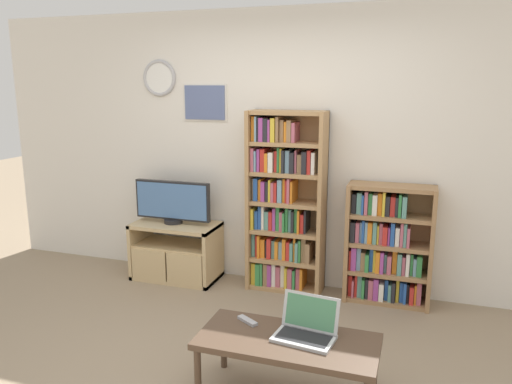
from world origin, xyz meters
name	(u,v)px	position (x,y,z in m)	size (l,w,h in m)	color
ground_plane	(213,378)	(0.00, 0.00, 0.00)	(18.00, 18.00, 0.00)	gray
wall_back	(285,150)	(-0.01, 1.80, 1.31)	(6.22, 0.09, 2.60)	silver
tv_stand	(176,251)	(-1.05, 1.51, 0.29)	(0.84, 0.46, 0.57)	tan
television	(173,202)	(-1.07, 1.53, 0.78)	(0.78, 0.18, 0.42)	black
bookshelf_tall	(283,205)	(0.03, 1.62, 0.82)	(0.71, 0.30, 1.69)	tan
bookshelf_short	(385,247)	(0.97, 1.62, 0.50)	(0.74, 0.30, 1.07)	#9E754C
coffee_table	(287,345)	(0.52, -0.05, 0.36)	(1.10, 0.50, 0.41)	#4C3828
laptop	(307,327)	(0.62, 0.01, 0.47)	(0.39, 0.31, 0.24)	#B7BABC
remote_near_laptop	(247,321)	(0.22, 0.07, 0.42)	(0.16, 0.12, 0.02)	#99999E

